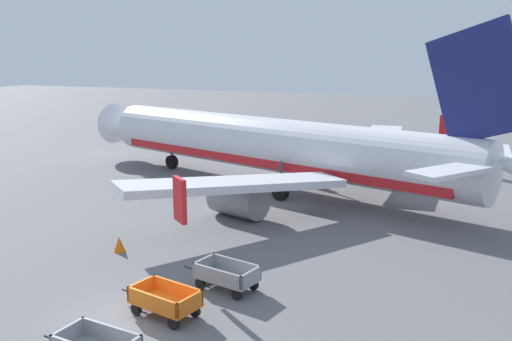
{
  "coord_description": "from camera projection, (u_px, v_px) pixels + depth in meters",
  "views": [
    {
      "loc": [
        11.07,
        -15.26,
        9.51
      ],
      "look_at": [
        -0.11,
        13.49,
        2.8
      ],
      "focal_mm": 38.4,
      "sensor_mm": 36.0,
      "label": 1
    }
  ],
  "objects": [
    {
      "name": "ground_plane",
      "position": [
        124.0,
        320.0,
        19.84
      ],
      "size": [
        220.0,
        220.0,
        0.0
      ],
      "primitive_type": "plane",
      "color": "slate"
    },
    {
      "name": "airplane",
      "position": [
        283.0,
        147.0,
        37.74
      ],
      "size": [
        36.71,
        29.84,
        11.34
      ],
      "color": "silver",
      "rests_on": "ground"
    },
    {
      "name": "baggage_cart_second_in_row",
      "position": [
        165.0,
        300.0,
        20.03
      ],
      "size": [
        3.62,
        1.95,
        1.07
      ],
      "color": "orange",
      "rests_on": "ground"
    },
    {
      "name": "baggage_cart_third_in_row",
      "position": [
        226.0,
        275.0,
        22.29
      ],
      "size": [
        3.62,
        1.95,
        1.07
      ],
      "color": "gray",
      "rests_on": "ground"
    },
    {
      "name": "traffic_cone_near_plane",
      "position": [
        119.0,
        244.0,
        26.53
      ],
      "size": [
        0.57,
        0.57,
        0.75
      ],
      "primitive_type": "cone",
      "color": "orange",
      "rests_on": "ground"
    },
    {
      "name": "traffic_cone_mid_apron",
      "position": [
        208.0,
        259.0,
        24.9
      ],
      "size": [
        0.45,
        0.45,
        0.59
      ],
      "primitive_type": "cone",
      "color": "orange",
      "rests_on": "ground"
    }
  ]
}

